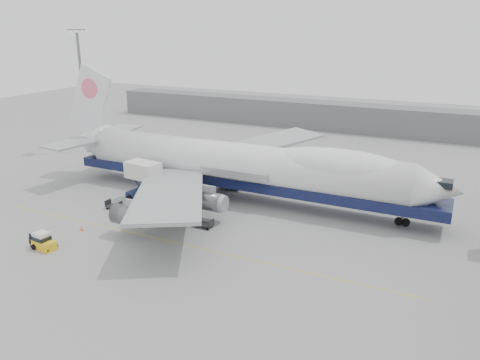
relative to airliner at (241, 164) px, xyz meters
The scene contains 14 objects.
ground 13.27m from the airliner, 93.08° to the right, with size 260.00×260.00×0.00m, color gray.
apron_line 18.87m from the airliner, 92.05° to the right, with size 60.00×0.15×0.01m, color gold.
hangar 59.01m from the airliner, 100.40° to the left, with size 110.00×8.00×7.00m, color slate.
floodlight_mast 45.14m from the airliner, 164.28° to the left, with size 2.40×2.40×25.43m.
airliner is the anchor object (origin of this frame).
catering_truck 15.23m from the airliner, 150.25° to the right, with size 6.03×4.48×6.26m.
baggage_tug 30.33m from the airliner, 118.15° to the right, with size 3.04×1.86×2.11m.
ground_worker 31.44m from the airliner, 121.01° to the right, with size 0.64×0.42×1.74m, color black.
traffic_cone 25.20m from the airliner, 124.29° to the right, with size 0.43×0.43×0.63m.
dolly_0 20.20m from the airliner, 140.84° to the right, with size 2.30×1.35×1.30m.
dolly_1 17.48m from the airliner, 132.42° to the right, with size 2.30×1.35×1.30m.
dolly_2 15.27m from the airliner, 120.96° to the right, with size 2.30×1.35×1.30m.
dolly_3 13.81m from the airliner, 105.95° to the right, with size 2.30×1.35×1.30m.
dolly_4 13.36m from the airliner, 88.39° to the right, with size 2.30×1.35×1.30m.
Camera 1 is at (30.62, -50.58, 25.84)m, focal length 35.00 mm.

